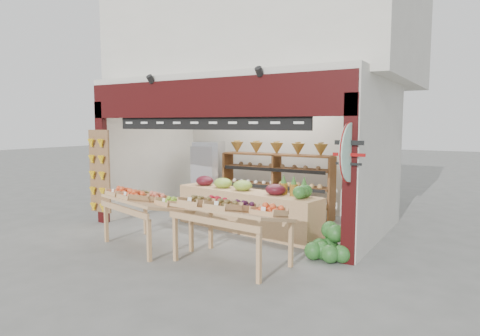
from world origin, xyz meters
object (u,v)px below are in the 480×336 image
at_px(back_shelving, 276,170).
at_px(refrigerator, 209,175).
at_px(mid_counter, 246,209).
at_px(watermelon_pile, 332,246).
at_px(cardboard_stack, 200,205).
at_px(display_table_right, 229,209).
at_px(display_table_left, 145,200).

xyz_separation_m(back_shelving, refrigerator, (-1.85, -0.12, -0.23)).
bearing_deg(mid_counter, back_shelving, 93.97).
xyz_separation_m(back_shelving, watermelon_pile, (2.23, -2.51, -0.89)).
relative_size(refrigerator, cardboard_stack, 1.71).
bearing_deg(watermelon_pile, display_table_right, -142.58).
bearing_deg(display_table_left, back_shelving, 74.90).
relative_size(refrigerator, mid_counter, 0.51).
bearing_deg(display_table_left, cardboard_stack, 103.87).
bearing_deg(back_shelving, refrigerator, -176.23).
height_order(back_shelving, cardboard_stack, back_shelving).
bearing_deg(back_shelving, display_table_right, -75.71).
distance_m(mid_counter, display_table_left, 2.12).
xyz_separation_m(cardboard_stack, mid_counter, (1.68, -0.73, 0.22)).
xyz_separation_m(display_table_left, display_table_right, (1.83, -0.06, 0.03)).
relative_size(back_shelving, display_table_left, 1.49).
height_order(mid_counter, watermelon_pile, mid_counter).
relative_size(cardboard_stack, display_table_left, 0.54).
distance_m(back_shelving, cardboard_stack, 2.01).
relative_size(mid_counter, watermelon_pile, 4.24).
relative_size(refrigerator, watermelon_pile, 2.17).
relative_size(back_shelving, mid_counter, 0.82).
bearing_deg(cardboard_stack, display_table_left, -76.13).
bearing_deg(watermelon_pile, cardboard_stack, 157.28).
height_order(cardboard_stack, display_table_left, display_table_left).
height_order(refrigerator, display_table_right, refrigerator).
distance_m(cardboard_stack, watermelon_pile, 4.11).
bearing_deg(refrigerator, display_table_left, -91.26).
height_order(display_table_left, watermelon_pile, display_table_left).
relative_size(mid_counter, display_table_left, 1.81).
distance_m(refrigerator, mid_counter, 2.53).
relative_size(back_shelving, watermelon_pile, 3.50).
height_order(cardboard_stack, watermelon_pile, cardboard_stack).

